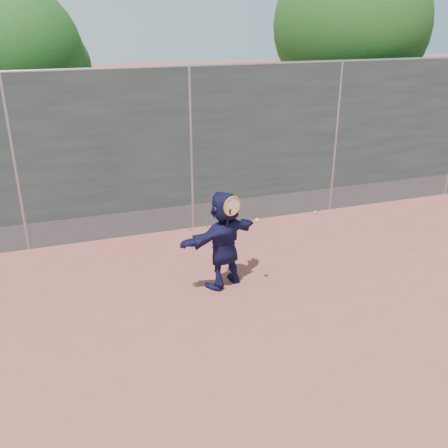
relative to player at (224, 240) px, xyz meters
name	(u,v)px	position (x,y,z in m)	size (l,w,h in m)	color
ground	(264,325)	(0.15, -1.22, -0.75)	(80.00, 80.00, 0.00)	#9E4C42
player	(224,240)	(0.00, 0.00, 0.00)	(1.39, 0.44, 1.50)	#151439
ball_ground	(315,213)	(2.73, 2.13, -0.71)	(0.07, 0.07, 0.07)	#ABD02E
fence	(191,147)	(0.15, 2.28, 0.83)	(20.00, 0.06, 3.03)	#38423D
swing_action	(234,209)	(0.08, -0.21, 0.55)	(0.53, 0.21, 0.51)	orange
tree_right	(356,29)	(4.84, 4.54, 2.74)	(3.78, 3.60, 5.39)	#382314
tree_left	(18,60)	(-2.70, 5.34, 2.19)	(3.15, 3.00, 4.53)	#382314
weed_clump	(209,221)	(0.45, 2.17, -0.61)	(0.68, 0.07, 0.30)	#387226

